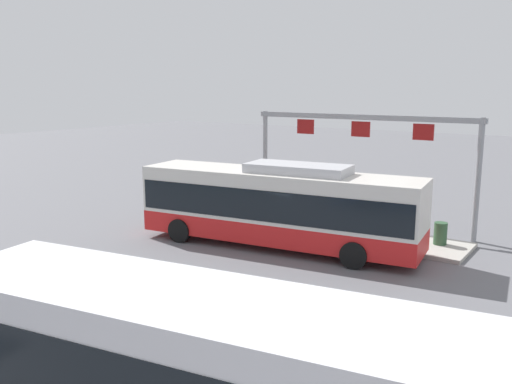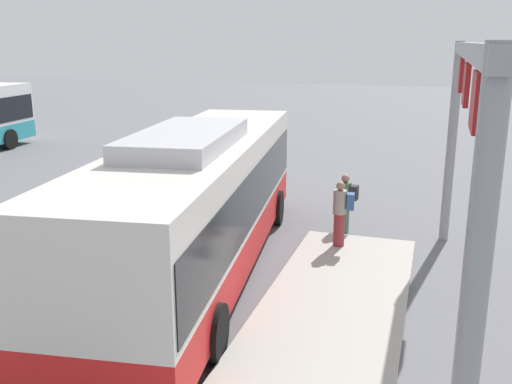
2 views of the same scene
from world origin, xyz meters
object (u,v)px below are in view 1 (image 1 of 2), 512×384
at_px(bus_main, 278,204).
at_px(person_waiting_near, 267,203).
at_px(bus_background_right, 231,379).
at_px(person_boarding, 239,203).
at_px(trash_bin, 440,233).

relative_size(bus_main, person_waiting_near, 7.03).
bearing_deg(bus_background_right, person_waiting_near, 112.10).
bearing_deg(person_boarding, trash_bin, 102.35).
distance_m(bus_main, person_waiting_near, 3.75).
height_order(bus_main, bus_background_right, bus_main).
bearing_deg(trash_bin, person_boarding, 5.37).
bearing_deg(bus_main, person_waiting_near, -57.32).
distance_m(bus_background_right, person_waiting_near, 16.92).
distance_m(person_boarding, trash_bin, 9.43).
distance_m(person_waiting_near, trash_bin, 7.92).
distance_m(bus_main, person_boarding, 4.82).
xyz_separation_m(bus_main, person_boarding, (3.89, -2.70, -0.92)).
xyz_separation_m(bus_main, trash_bin, (-5.49, -3.58, -1.20)).
relative_size(person_boarding, person_waiting_near, 1.00).
height_order(bus_background_right, person_boarding, bus_background_right).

